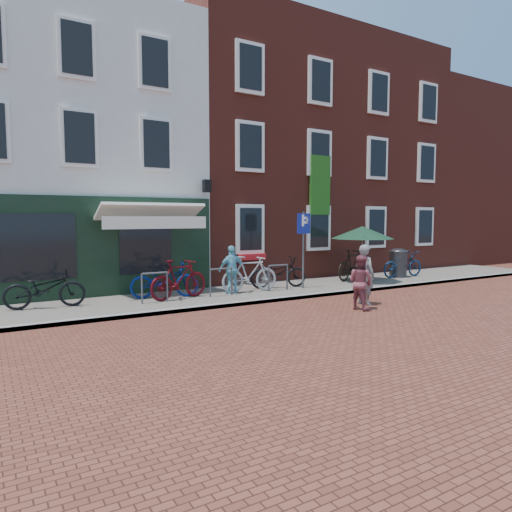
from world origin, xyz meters
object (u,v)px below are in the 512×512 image
bicycle_1 (179,279)px  parking_sign (303,236)px  bicycle_2 (164,280)px  litter_bin (398,261)px  woman (364,275)px  bicycle_6 (403,264)px  bicycle_3 (250,274)px  bicycle_5 (353,265)px  cafe_person (232,269)px  bicycle_0 (45,288)px  bicycle_4 (278,272)px  boy (360,282)px  parasol (362,230)px

bicycle_1 → parking_sign: bearing=-105.7°
bicycle_2 → litter_bin: bearing=-76.0°
woman → parking_sign: bearing=-7.7°
litter_bin → bicycle_6: litter_bin is taller
bicycle_3 → bicycle_5: 4.65m
bicycle_2 → bicycle_3: size_ratio=1.03×
cafe_person → bicycle_0: bearing=-1.1°
parking_sign → bicycle_4: (-0.65, 0.48, -1.18)m
parking_sign → bicycle_3: bearing=174.0°
bicycle_2 → boy: bearing=-118.1°
cafe_person → bicycle_4: size_ratio=0.75×
bicycle_5 → bicycle_4: bearing=78.2°
woman → bicycle_6: woman is taller
woman → bicycle_1: (-4.26, 2.90, -0.17)m
cafe_person → bicycle_6: 7.42m
cafe_person → bicycle_5: cafe_person is taller
bicycle_0 → bicycle_4: same height
woman → bicycle_4: size_ratio=0.86×
bicycle_2 → cafe_person: bearing=-83.6°
parasol → bicycle_2: size_ratio=1.15×
parking_sign → cafe_person: size_ratio=1.71×
boy → cafe_person: 3.96m
bicycle_3 → parasol: bearing=-86.9°
bicycle_0 → bicycle_3: size_ratio=1.03×
litter_bin → bicycle_0: bearing=178.5°
woman → bicycle_0: woman is taller
bicycle_5 → bicycle_6: bearing=-113.4°
parking_sign → bicycle_4: bearing=143.7°
parking_sign → bicycle_4: 1.43m
boy → bicycle_3: 3.65m
woman → bicycle_5: 4.29m
bicycle_0 → litter_bin: bearing=-85.1°
woman → bicycle_3: size_ratio=0.89×
parasol → bicycle_6: bearing=2.6°
boy → bicycle_5: bearing=-49.8°
litter_bin → bicycle_3: size_ratio=0.64×
litter_bin → bicycle_6: (0.10, -0.12, -0.11)m
parasol → cafe_person: 5.31m
parasol → bicycle_1: parasol is taller
boy → bicycle_1: size_ratio=0.76×
bicycle_2 → bicycle_3: (2.60, -0.38, 0.06)m
bicycle_1 → bicycle_3: 2.32m
bicycle_0 → bicycle_1: (3.39, -0.51, 0.06)m
bicycle_1 → bicycle_5: (6.95, 0.44, 0.00)m
cafe_person → bicycle_6: (7.41, -0.03, -0.22)m
parasol → woman: parasol is taller
bicycle_0 → bicycle_4: (6.95, -0.20, 0.00)m
bicycle_5 → bicycle_1: bearing=79.7°
parasol → bicycle_5: (0.02, 0.47, -1.28)m
woman → bicycle_3: bearing=24.8°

